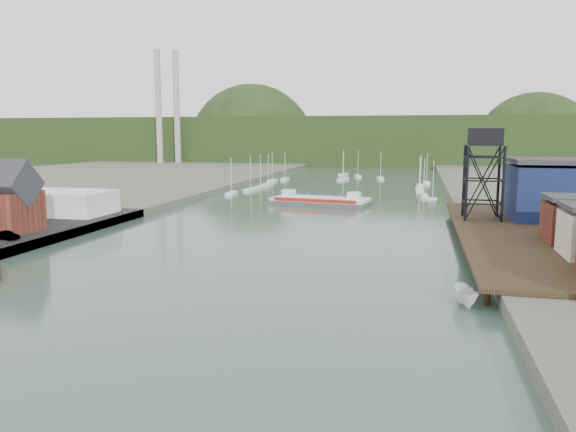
% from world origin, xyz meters
% --- Properties ---
extents(ground, '(600.00, 600.00, 0.00)m').
position_xyz_m(ground, '(0.00, 0.00, 0.00)').
color(ground, '#294039').
rests_on(ground, ground).
extents(east_pier, '(14.00, 70.00, 2.45)m').
position_xyz_m(east_pier, '(37.00, 45.00, 1.90)').
color(east_pier, black).
rests_on(east_pier, ground).
extents(white_shed, '(18.00, 12.00, 4.50)m').
position_xyz_m(white_shed, '(-44.00, 50.00, 3.85)').
color(white_shed, silver).
rests_on(white_shed, west_quay).
extents(lift_tower, '(6.50, 6.50, 16.00)m').
position_xyz_m(lift_tower, '(35.00, 58.00, 15.65)').
color(lift_tower, black).
rests_on(lift_tower, east_pier).
extents(blue_shed, '(20.50, 14.50, 11.30)m').
position_xyz_m(blue_shed, '(50.00, 60.00, 7.06)').
color(blue_shed, '#0D183C').
rests_on(blue_shed, east_land).
extents(marina_sailboats, '(57.71, 92.65, 0.90)m').
position_xyz_m(marina_sailboats, '(0.08, 138.46, 0.35)').
color(marina_sailboats, silver).
rests_on(marina_sailboats, ground).
extents(smokestacks, '(11.20, 8.20, 60.00)m').
position_xyz_m(smokestacks, '(-106.00, 232.50, 30.00)').
color(smokestacks, '#9F9F9A').
rests_on(smokestacks, ground).
extents(distant_hills, '(500.00, 120.00, 80.00)m').
position_xyz_m(distant_hills, '(-3.98, 301.35, 10.38)').
color(distant_hills, black).
rests_on(distant_hills, ground).
extents(chain_ferry, '(24.46, 12.81, 3.36)m').
position_xyz_m(chain_ferry, '(0.74, 88.02, 0.96)').
color(chain_ferry, '#49484B').
rests_on(chain_ferry, ground).
extents(motorboat, '(2.81, 5.63, 2.08)m').
position_xyz_m(motorboat, '(28.75, 10.74, 1.04)').
color(motorboat, silver).
rests_on(motorboat, ground).
extents(car_west_b, '(4.11, 1.81, 1.31)m').
position_xyz_m(car_west_b, '(-35.66, 24.00, 2.26)').
color(car_west_b, '#999999').
rests_on(car_west_b, west_quay).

